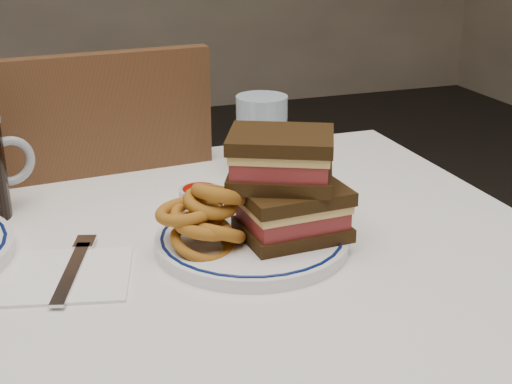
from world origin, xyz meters
name	(u,v)px	position (x,y,z in m)	size (l,w,h in m)	color
dining_table	(89,346)	(0.00, 0.00, 0.64)	(1.27, 0.87, 0.75)	silver
chair_far	(84,268)	(0.04, 0.47, 0.52)	(0.47, 0.47, 0.95)	#3F2214
main_plate	(252,240)	(0.22, 0.00, 0.76)	(0.25, 0.25, 0.02)	white
reuben_sandwich	(287,185)	(0.27, -0.01, 0.84)	(0.16, 0.15, 0.14)	black
onion_rings_main	(205,218)	(0.16, 0.00, 0.80)	(0.12, 0.11, 0.11)	brown
ketchup_ramekin	(200,198)	(0.18, 0.10, 0.79)	(0.06, 0.06, 0.03)	silver
water_glass	(262,136)	(0.33, 0.26, 0.82)	(0.08, 0.08, 0.13)	#A1BBD0
napkin_fork	(72,273)	(-0.01, 0.00, 0.75)	(0.17, 0.19, 0.01)	white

